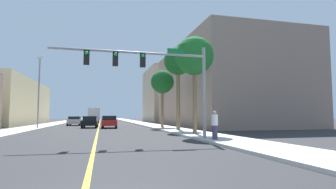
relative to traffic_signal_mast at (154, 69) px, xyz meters
The scene contains 18 objects.
ground 31.00m from the traffic_signal_mast, 96.34° to the left, with size 192.00×192.00×0.00m, color #2D2D30.
sidewalk_left 32.81m from the traffic_signal_mast, 110.31° to the left, with size 3.35×168.00×0.15m, color beige.
sidewalk_right 31.14m from the traffic_signal_mast, 81.58° to the left, with size 3.35×168.00×0.15m, color beige.
lane_marking_center 31.00m from the traffic_signal_mast, 96.34° to the left, with size 0.16×144.00×0.01m, color yellow.
building_right_near 26.85m from the traffic_signal_mast, 55.31° to the left, with size 14.93×25.69×12.05m, color gray.
building_right_far 49.63m from the traffic_signal_mast, 74.60° to the left, with size 10.76×16.55×12.88m, color tan.
traffic_signal_mast is the anchor object (origin of this frame).
street_lamp 20.13m from the traffic_signal_mast, 120.16° to the left, with size 0.56×0.28×8.22m.
palm_near 6.37m from the traffic_signal_mast, 46.39° to the left, with size 3.13×3.13×7.84m.
palm_mid 11.84m from the traffic_signal_mast, 66.44° to the left, with size 2.96×2.96×8.60m.
palm_far 17.35m from the traffic_signal_mast, 75.46° to the left, with size 2.93×2.93×7.13m.
car_red 19.09m from the traffic_signal_mast, 96.26° to the left, with size 2.01×4.27×1.54m.
car_green 29.96m from the traffic_signal_mast, 99.25° to the left, with size 2.08×4.50×1.42m.
car_blue 41.88m from the traffic_signal_mast, 92.81° to the left, with size 1.90×3.89×1.43m.
car_black 20.52m from the traffic_signal_mast, 102.69° to the left, with size 2.06×3.89×1.48m.
car_silver 29.73m from the traffic_signal_mast, 103.95° to the left, with size 1.99×4.39×1.42m.
delivery_truck 46.35m from the traffic_signal_mast, 95.81° to the left, with size 2.64×8.85×3.16m.
pedestrian 4.98m from the traffic_signal_mast, 13.46° to the right, with size 0.38×0.38×1.71m.
Camera 1 is at (0.30, -4.23, 1.59)m, focal length 28.41 mm.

